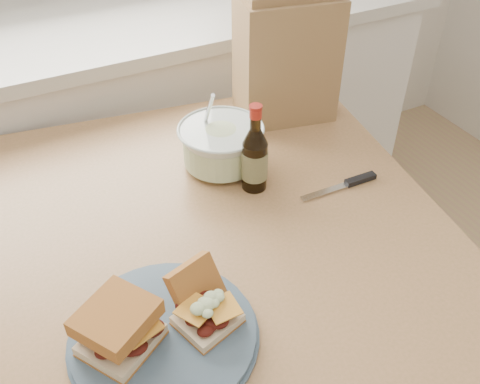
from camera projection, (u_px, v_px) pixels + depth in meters
name	position (u px, v px, depth m)	size (l,w,h in m)	color
cabinet_run	(76.00, 158.00, 1.87)	(2.50, 0.64, 0.94)	white
dining_table	(210.00, 262.00, 1.19)	(1.11, 1.11, 0.81)	tan
plate	(164.00, 335.00, 0.88)	(0.31, 0.31, 0.02)	#445A6E
sandwich_left	(118.00, 328.00, 0.83)	(0.15, 0.15, 0.08)	beige
sandwich_right	(203.00, 304.00, 0.89)	(0.12, 0.15, 0.08)	beige
coleslaw_bowl	(221.00, 147.00, 1.24)	(0.20, 0.20, 0.20)	silver
beer_bottle	(255.00, 158.00, 1.15)	(0.06, 0.06, 0.21)	black
knife	(351.00, 182.00, 1.21)	(0.19, 0.02, 0.01)	silver
paper_bag	(286.00, 58.00, 1.35)	(0.24, 0.16, 0.32)	olive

